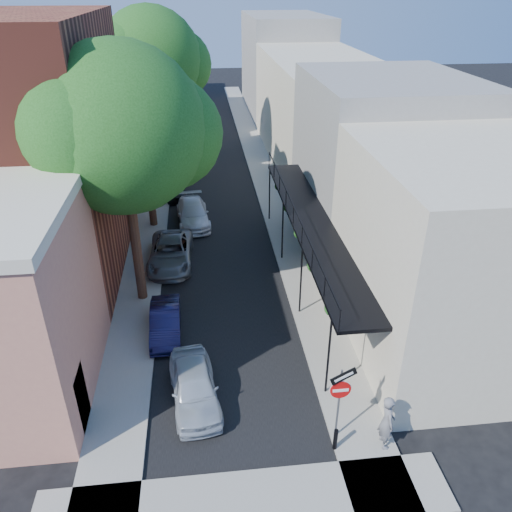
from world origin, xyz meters
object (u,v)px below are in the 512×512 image
object	(u,v)px
oak_near	(133,131)
parked_car_a	(194,386)
oak_far	(158,61)
parked_car_d	(193,213)
parked_car_b	(165,322)
pedestrian	(387,422)
parked_car_c	(171,253)
oak_mid	(149,107)
parked_car_f	(177,170)
bollard	(335,439)
parked_car_e	(175,189)
sign_post	(340,392)

from	to	relation	value
oak_near	parked_car_a	distance (m)	10.29
oak_far	parked_car_d	distance (m)	12.04
parked_car_b	pedestrian	size ratio (longest dim) A/B	1.79
parked_car_b	parked_car_c	world-z (taller)	parked_car_c
oak_mid	parked_car_a	bearing A→B (deg)	-82.36
parked_car_d	oak_near	bearing A→B (deg)	-108.93
oak_mid	parked_car_f	bearing A→B (deg)	84.42
bollard	oak_far	world-z (taller)	oak_far
parked_car_d	parked_car_c	bearing A→B (deg)	-108.22
oak_mid	parked_car_e	bearing A→B (deg)	79.21
parked_car_c	pedestrian	xyz separation A→B (m)	(7.17, -12.69, 0.44)
oak_mid	parked_car_f	world-z (taller)	oak_mid
sign_post	parked_car_a	bearing A→B (deg)	154.11
oak_near	parked_car_a	world-z (taller)	oak_near
oak_near	parked_car_c	bearing A→B (deg)	74.79
parked_car_c	parked_car_f	world-z (taller)	parked_car_c
parked_car_c	oak_far	bearing A→B (deg)	94.89
parked_car_a	parked_car_b	size ratio (longest dim) A/B	1.12
parked_car_d	bollard	bearing A→B (deg)	-80.90
sign_post	pedestrian	world-z (taller)	sign_post
oak_far	parked_car_a	world-z (taller)	oak_far
sign_post	pedestrian	xyz separation A→B (m)	(1.44, -0.47, -0.93)
sign_post	bollard	bearing A→B (deg)	-108.56
parked_car_a	parked_car_d	xyz separation A→B (m)	(0.00, 14.95, -0.02)
oak_mid	parked_car_d	size ratio (longest dim) A/B	2.26
oak_near	pedestrian	bearing A→B (deg)	-50.77
oak_near	oak_mid	bearing A→B (deg)	90.37
oak_far	parked_car_f	xyz separation A→B (m)	(0.75, -0.66, -7.70)
parked_car_d	parked_car_e	distance (m)	4.55
bollard	oak_mid	distance (m)	19.96
parked_car_d	parked_car_e	bearing A→B (deg)	100.38
parked_car_c	parked_car_e	xyz separation A→B (m)	(-0.03, 9.33, -0.10)
parked_car_f	oak_far	bearing A→B (deg)	138.12
oak_mid	pedestrian	xyz separation A→B (m)	(8.02, -17.73, -5.95)
bollard	parked_car_e	world-z (taller)	parked_car_e
parked_car_f	oak_mid	bearing A→B (deg)	-96.31
oak_near	parked_car_a	bearing A→B (deg)	-74.46
bollard	oak_near	xyz separation A→B (m)	(-6.37, 9.76, 7.36)
oak_near	parked_car_d	distance (m)	10.87
parked_car_b	parked_car_e	distance (m)	15.30
oak_mid	parked_car_b	bearing A→B (deg)	-85.67
oak_mid	parked_car_e	size ratio (longest dim) A/B	3.08
sign_post	parked_car_e	distance (m)	22.36
pedestrian	parked_car_f	bearing A→B (deg)	16.42
oak_far	parked_car_c	size ratio (longest dim) A/B	2.50
oak_near	parked_car_d	size ratio (longest dim) A/B	2.52
bollard	oak_near	world-z (taller)	oak_near
parked_car_f	oak_near	bearing A→B (deg)	-93.42
oak_near	parked_car_d	xyz separation A→B (m)	(1.97, 7.88, -7.22)
parked_car_e	pedestrian	distance (m)	23.18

